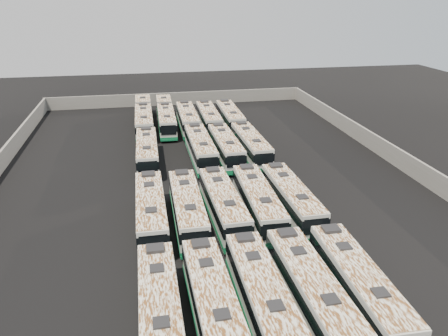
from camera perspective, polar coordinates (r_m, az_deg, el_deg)
ground at (r=45.28m, az=-1.93°, el=-2.59°), size 140.00×140.00×0.00m
perimeter_wall at (r=44.83m, az=-1.95°, el=-1.31°), size 45.20×73.20×2.20m
bus_front_far_left at (r=26.96m, az=-8.35°, el=-18.13°), size 2.38×11.15×3.14m
bus_front_left at (r=27.16m, az=-1.38°, el=-17.48°), size 2.61×11.25×3.15m
bus_front_center at (r=27.79m, az=5.08°, el=-16.49°), size 2.42×11.28×3.18m
bus_front_right at (r=28.59m, az=11.36°, el=-15.57°), size 2.59×11.48×3.22m
bus_front_far_right at (r=29.81m, az=17.12°, el=-14.49°), size 2.62×11.35×3.19m
bus_midfront_far_left at (r=37.58m, az=-9.52°, el=-5.58°), size 2.42×11.40×3.21m
bus_midfront_left at (r=37.65m, az=-4.78°, el=-5.31°), size 2.46×11.29×3.18m
bus_midfront_center at (r=38.14m, az=-0.10°, el=-4.84°), size 2.69×11.36×3.18m
bus_midfront_right at (r=38.73m, az=4.46°, el=-4.44°), size 2.68×11.48×3.22m
bus_midfront_far_right at (r=39.71m, az=8.78°, el=-4.00°), size 2.54×11.22×3.15m
bus_midback_far_left at (r=51.35m, az=-10.00°, el=2.09°), size 2.54×11.27×3.16m
bus_midback_center at (r=51.68m, az=-3.09°, el=2.59°), size 2.54×11.54×3.25m
bus_midback_right at (r=52.17m, az=0.21°, el=2.77°), size 2.52×11.30×3.18m
bus_midback_far_right at (r=52.86m, az=3.50°, el=3.00°), size 2.56×11.37×3.19m
bus_back_far_left at (r=66.32m, az=-10.44°, el=6.66°), size 2.52×17.75×3.22m
bus_back_left at (r=66.46m, az=-7.62°, el=6.82°), size 2.68×17.16×3.10m
bus_back_center at (r=63.81m, az=-4.76°, el=6.35°), size 2.53×11.44×3.22m
bus_back_right at (r=64.18m, az=-1.99°, el=6.48°), size 2.52×11.25×3.16m
bus_back_far_right at (r=64.72m, az=0.80°, el=6.63°), size 2.56×11.34×3.18m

